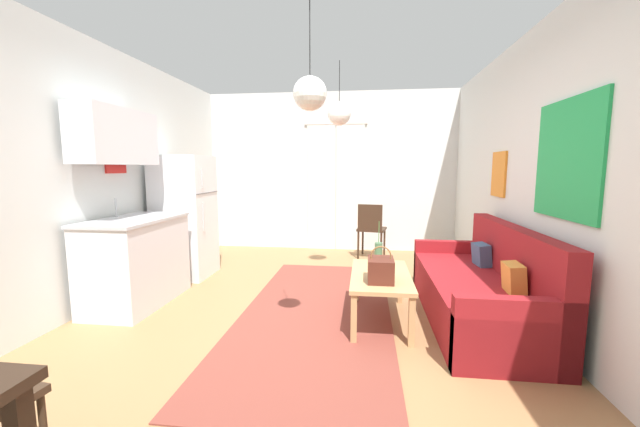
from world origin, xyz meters
TOP-DOWN VIEW (x-y plane):
  - ground_plane at (0.00, 0.00)m, footprint 4.85×7.23m
  - wall_back at (0.00, 3.36)m, footprint 4.45×0.13m
  - wall_right at (2.17, 0.00)m, footprint 0.12×6.83m
  - wall_left at (-2.17, 0.00)m, footprint 0.12×6.83m
  - area_rug at (0.15, 0.42)m, footprint 1.44×3.40m
  - couch at (1.72, 0.44)m, footprint 0.83×2.05m
  - coffee_table at (0.76, 0.31)m, footprint 0.54×1.05m
  - bamboo_vase at (0.75, 0.63)m, footprint 0.08×0.08m
  - handbag at (0.75, 0.09)m, footprint 0.22×0.28m
  - refrigerator at (-1.74, 1.47)m, footprint 0.67×0.66m
  - kitchen_counter at (-1.79, 0.44)m, footprint 0.64×1.14m
  - accent_chair at (0.71, 2.71)m, footprint 0.49×0.48m
  - pendant_lamp_near at (0.21, -0.41)m, footprint 0.24×0.24m
  - pendant_lamp_far at (0.28, 1.56)m, footprint 0.29×0.29m

SIDE VIEW (x-z plane):
  - ground_plane at x=0.00m, z-range -0.10..0.00m
  - area_rug at x=0.15m, z-range 0.00..0.01m
  - couch at x=1.72m, z-range -0.17..0.73m
  - coffee_table at x=0.76m, z-range 0.17..0.62m
  - accent_chair at x=0.71m, z-range 0.07..0.94m
  - handbag at x=0.75m, z-range 0.40..0.71m
  - bamboo_vase at x=0.75m, z-range 0.34..0.79m
  - kitchen_counter at x=-1.79m, z-range -0.26..1.76m
  - refrigerator at x=-1.74m, z-range 0.00..1.59m
  - wall_back at x=0.00m, z-range -0.01..2.71m
  - wall_left at x=-2.17m, z-range 0.00..2.72m
  - wall_right at x=2.17m, z-range 0.00..2.72m
  - pendant_lamp_near at x=0.21m, z-range 1.50..2.39m
  - pendant_lamp_far at x=0.28m, z-range 1.70..2.48m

